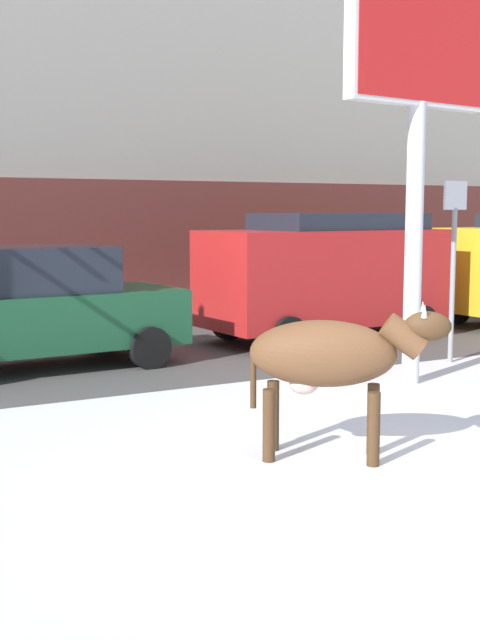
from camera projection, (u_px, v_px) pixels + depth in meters
ground_plane at (418, 477)px, 7.55m from camera, size 120.00×120.00×0.00m
road_strip at (123, 356)px, 13.82m from camera, size 60.00×5.60×0.01m
building_facade at (8, 25)px, 18.83m from camera, size 44.00×6.10×13.00m
cow_brown at (330, 357)px, 8.00m from camera, size 1.76×1.48×1.54m
billboard at (419, 62)px, 11.09m from camera, size 2.52×0.53×5.56m
car_darkgreen_sedan at (41, 309)px, 12.63m from camera, size 4.28×2.15×1.84m
car_red_van at (326, 273)px, 15.42m from camera, size 4.69×2.30×2.32m
street_sign at (453, 256)px, 13.05m from camera, size 0.44×0.08×2.82m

